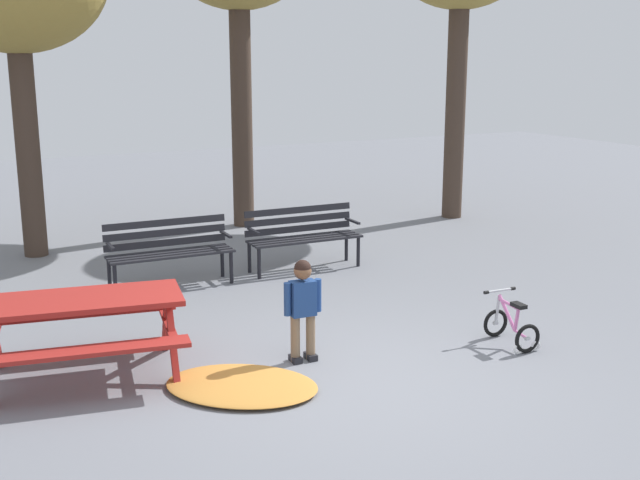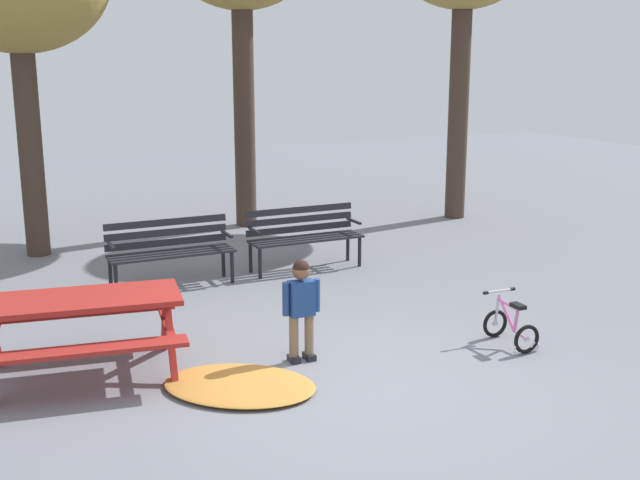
# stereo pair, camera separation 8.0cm
# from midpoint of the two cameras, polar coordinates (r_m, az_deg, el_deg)

# --- Properties ---
(ground) EXTENTS (36.00, 36.00, 0.00)m
(ground) POSITION_cam_midpoint_polar(r_m,az_deg,el_deg) (7.33, 2.39, -10.26)
(ground) COLOR slate
(picnic_table) EXTENTS (2.01, 1.65, 0.79)m
(picnic_table) POSITION_cam_midpoint_polar(r_m,az_deg,el_deg) (7.59, -16.55, -5.20)
(picnic_table) COLOR maroon
(picnic_table) RESTS_ON ground
(park_bench_far_left) EXTENTS (1.61, 0.51, 0.85)m
(park_bench_far_left) POSITION_cam_midpoint_polar(r_m,az_deg,el_deg) (10.35, -10.54, -0.48)
(park_bench_far_left) COLOR #232328
(park_bench_far_left) RESTS_ON ground
(park_bench_left) EXTENTS (1.61, 0.51, 0.85)m
(park_bench_left) POSITION_cam_midpoint_polar(r_m,az_deg,el_deg) (10.99, -0.98, 0.54)
(park_bench_left) COLOR #232328
(park_bench_left) RESTS_ON ground
(child_standing) EXTENTS (0.39, 0.17, 1.02)m
(child_standing) POSITION_cam_midpoint_polar(r_m,az_deg,el_deg) (7.64, -1.05, -4.51)
(child_standing) COLOR #7F664C
(child_standing) RESTS_ON ground
(kids_bicycle) EXTENTS (0.39, 0.58, 0.54)m
(kids_bicycle) POSITION_cam_midpoint_polar(r_m,az_deg,el_deg) (8.40, 13.84, -6.07)
(kids_bicycle) COLOR black
(kids_bicycle) RESTS_ON ground
(leaf_pile) EXTENTS (1.69, 1.64, 0.07)m
(leaf_pile) POSITION_cam_midpoint_polar(r_m,az_deg,el_deg) (7.24, -5.50, -10.34)
(leaf_pile) COLOR #C68438
(leaf_pile) RESTS_ON ground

